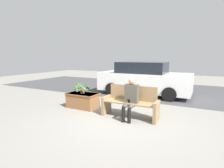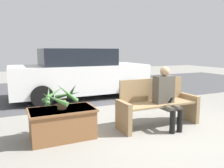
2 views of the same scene
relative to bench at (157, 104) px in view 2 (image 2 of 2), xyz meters
The scene contains 7 objects.
ground_plane 0.62m from the bench, 110.19° to the right, with size 30.00×30.00×0.00m, color gray.
road_surface 4.98m from the bench, 91.69° to the left, with size 20.00×6.00×0.01m, color #424244.
bench is the anchor object (origin of this frame).
person_seated 0.31m from the bench, 68.00° to the right, with size 0.40×0.57×1.25m.
planter_box 1.96m from the bench, behind, with size 1.14×0.68×0.54m.
potted_plant 1.99m from the bench, behind, with size 0.73×0.74×0.50m.
parked_car 3.51m from the bench, 100.64° to the left, with size 4.41×1.98×1.62m.
Camera 2 is at (-2.58, -3.23, 1.56)m, focal length 35.00 mm.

